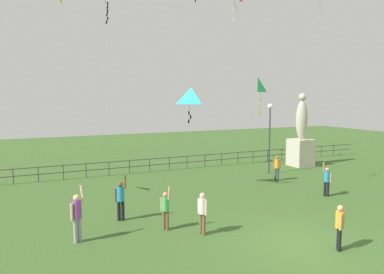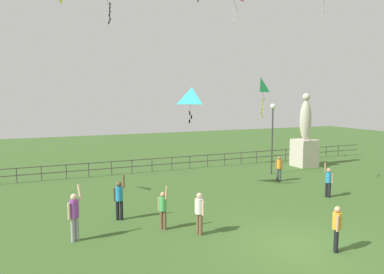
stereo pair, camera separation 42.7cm
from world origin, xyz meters
TOP-DOWN VIEW (x-y plane):
  - ground_plane at (0.00, 0.00)m, footprint 80.00×80.00m
  - statue_monument at (9.98, 11.54)m, footprint 1.52×1.52m
  - lamppost at (6.11, 10.21)m, footprint 0.36×0.36m
  - person_0 at (-7.09, 3.55)m, footprint 0.54×0.34m
  - person_1 at (0.83, -0.80)m, footprint 0.33×0.38m
  - person_2 at (-3.84, 3.37)m, footprint 0.34×0.44m
  - person_3 at (-2.75, 2.34)m, footprint 0.30×0.46m
  - person_4 at (5.44, 4.38)m, footprint 0.33×0.47m
  - person_5 at (5.27, 8.29)m, footprint 0.35×0.37m
  - person_6 at (-5.17, 5.15)m, footprint 0.48×0.36m
  - kite_0 at (5.38, 10.63)m, footprint 1.10×0.84m
  - kite_2 at (-0.55, 8.24)m, footprint 0.97×1.04m
  - waterfront_railing at (-0.34, 14.00)m, footprint 36.06×0.06m

SIDE VIEW (x-z plane):
  - ground_plane at x=0.00m, z-range 0.00..0.00m
  - waterfront_railing at x=-0.34m, z-range 0.15..1.10m
  - person_2 at x=-3.84m, z-range 0.00..1.76m
  - person_4 at x=5.44m, z-range 0.00..1.78m
  - person_1 at x=0.83m, z-range 0.12..1.67m
  - person_5 at x=5.27m, z-range 0.12..1.67m
  - person_3 at x=-2.75m, z-range 0.12..1.73m
  - person_6 at x=-5.17m, z-range 0.00..1.94m
  - person_0 at x=-7.09m, z-range 0.00..2.04m
  - statue_monument at x=9.98m, z-range -0.89..4.54m
  - lamppost at x=6.11m, z-range 1.04..5.76m
  - kite_2 at x=-0.55m, z-range 4.20..6.08m
  - kite_0 at x=5.38m, z-range 4.51..7.17m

